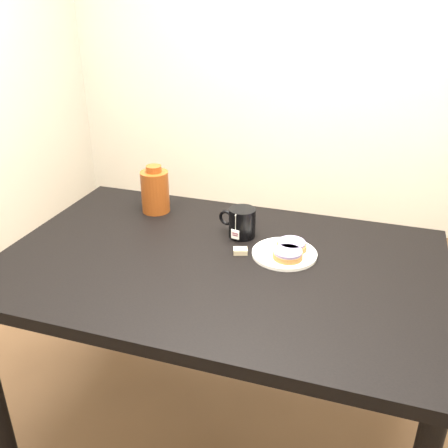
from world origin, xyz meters
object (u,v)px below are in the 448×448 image
object	(u,v)px
table	(219,282)
teabag_pouch	(240,251)
mug	(242,222)
bagel_front	(288,254)
bagel_package	(155,191)
plate	(284,253)
bagel_back	(291,245)

from	to	relation	value
table	teabag_pouch	world-z (taller)	teabag_pouch
table	mug	distance (m)	0.23
bagel_front	bagel_package	bearing A→B (deg)	158.29
plate	bagel_front	world-z (taller)	bagel_front
table	bagel_back	distance (m)	0.27
teabag_pouch	bagel_package	distance (m)	0.47
bagel_back	bagel_package	distance (m)	0.59
table	plate	world-z (taller)	plate
table	plate	xyz separation A→B (m)	(0.19, 0.10, 0.09)
plate	table	bearing A→B (deg)	-153.21
plate	mug	world-z (taller)	mug
mug	plate	bearing A→B (deg)	-17.25
teabag_pouch	mug	bearing A→B (deg)	105.12
mug	bagel_package	size ratio (longest dim) A/B	0.78
plate	teabag_pouch	bearing A→B (deg)	-166.72
bagel_package	teabag_pouch	bearing A→B (deg)	-28.79
plate	bagel_front	distance (m)	0.04
bagel_front	bagel_back	bearing A→B (deg)	90.86
table	mug	bearing A→B (deg)	84.12
bagel_package	mug	bearing A→B (deg)	-15.17
plate	bagel_front	size ratio (longest dim) A/B	1.87
plate	bagel_back	world-z (taller)	bagel_back
table	bagel_front	size ratio (longest dim) A/B	12.48
bagel_front	teabag_pouch	world-z (taller)	bagel_front
bagel_front	bagel_package	size ratio (longest dim) A/B	0.61
bagel_package	table	bearing A→B (deg)	-39.00
bagel_front	mug	world-z (taller)	mug
mug	bagel_package	xyz separation A→B (m)	(-0.37, 0.10, 0.03)
bagel_back	bagel_front	xyz separation A→B (m)	(0.00, -0.06, 0.00)
table	teabag_pouch	distance (m)	0.12
table	teabag_pouch	bearing A→B (deg)	50.68
bagel_package	plate	bearing A→B (deg)	-19.26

